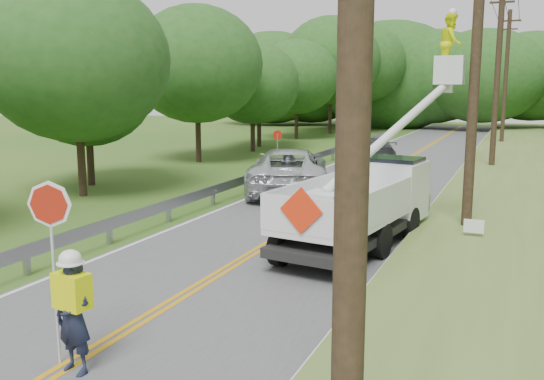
% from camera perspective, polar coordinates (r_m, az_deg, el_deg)
% --- Properties ---
extents(ground, '(140.00, 140.00, 0.00)m').
position_cam_1_polar(ground, '(11.70, -11.83, -11.97)').
color(ground, '#295718').
rests_on(ground, ground).
extents(road, '(7.20, 96.00, 0.03)m').
position_cam_1_polar(road, '(24.10, 7.46, -0.48)').
color(road, '#4D4D50').
rests_on(road, ground).
extents(guardrail, '(0.18, 48.00, 0.77)m').
position_cam_1_polar(guardrail, '(26.18, -0.47, 1.64)').
color(guardrail, gray).
rests_on(guardrail, ground).
extents(utility_poles, '(1.60, 43.30, 10.00)m').
position_cam_1_polar(utility_poles, '(25.92, 20.53, 11.39)').
color(utility_poles, black).
rests_on(utility_poles, ground).
extents(tall_grass_verge, '(7.00, 96.00, 0.30)m').
position_cam_1_polar(tall_grass_verge, '(23.25, 24.57, -1.33)').
color(tall_grass_verge, '#567232').
rests_on(tall_grass_verge, ground).
extents(treeline_left, '(10.81, 57.08, 10.99)m').
position_cam_1_polar(treeline_left, '(44.30, 0.80, 11.84)').
color(treeline_left, '#332319').
rests_on(treeline_left, ground).
extents(treeline_horizon, '(57.09, 14.29, 12.21)m').
position_cam_1_polar(treeline_horizon, '(65.50, 16.66, 10.54)').
color(treeline_horizon, '#204F19').
rests_on(treeline_horizon, ground).
extents(flagger, '(1.14, 0.52, 2.93)m').
position_cam_1_polar(flagger, '(9.48, -18.86, -10.73)').
color(flagger, '#191E33').
rests_on(flagger, road).
extents(bucket_truck, '(3.86, 6.70, 6.40)m').
position_cam_1_polar(bucket_truck, '(16.79, 10.05, 0.05)').
color(bucket_truck, black).
rests_on(bucket_truck, road).
extents(suv_silver, '(5.06, 7.32, 1.86)m').
position_cam_1_polar(suv_silver, '(24.28, 1.66, 1.92)').
color(suv_silver, silver).
rests_on(suv_silver, road).
extents(suv_darkgrey, '(3.73, 5.28, 1.42)m').
position_cam_1_polar(suv_darkgrey, '(35.15, 9.89, 3.90)').
color(suv_darkgrey, '#3B3E43').
rests_on(suv_darkgrey, road).
extents(stop_sign_permanent, '(0.37, 0.37, 2.33)m').
position_cam_1_polar(stop_sign_permanent, '(28.26, 0.53, 4.24)').
color(stop_sign_permanent, gray).
rests_on(stop_sign_permanent, ground).
extents(yard_sign, '(0.53, 0.03, 0.77)m').
position_cam_1_polar(yard_sign, '(16.97, 19.05, -3.45)').
color(yard_sign, white).
rests_on(yard_sign, ground).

